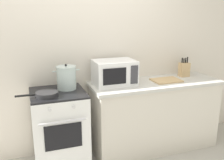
# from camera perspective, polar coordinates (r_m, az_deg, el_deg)

# --- Properties ---
(back_wall) EXTENTS (4.40, 0.10, 2.50)m
(back_wall) POSITION_cam_1_polar(r_m,az_deg,el_deg) (3.28, -2.05, 5.82)
(back_wall) COLOR silver
(back_wall) RESTS_ON ground_plane
(lower_cabinet_right) EXTENTS (1.64, 0.56, 0.88)m
(lower_cabinet_right) POSITION_cam_1_polar(r_m,az_deg,el_deg) (3.43, 9.58, -8.10)
(lower_cabinet_right) COLOR beige
(lower_cabinet_right) RESTS_ON ground_plane
(countertop_right) EXTENTS (1.70, 0.60, 0.04)m
(countertop_right) POSITION_cam_1_polar(r_m,az_deg,el_deg) (3.28, 9.93, -0.69)
(countertop_right) COLOR beige
(countertop_right) RESTS_ON lower_cabinet_right
(stove) EXTENTS (0.60, 0.64, 0.92)m
(stove) POSITION_cam_1_polar(r_m,az_deg,el_deg) (3.04, -11.74, -10.92)
(stove) COLOR white
(stove) RESTS_ON ground_plane
(stock_pot) EXTENTS (0.31, 0.22, 0.30)m
(stock_pot) POSITION_cam_1_polar(r_m,az_deg,el_deg) (2.93, -10.27, 0.53)
(stock_pot) COLOR silver
(stock_pot) RESTS_ON stove
(frying_pan) EXTENTS (0.44, 0.24, 0.05)m
(frying_pan) POSITION_cam_1_polar(r_m,az_deg,el_deg) (2.74, -14.67, -3.14)
(frying_pan) COLOR #28282B
(frying_pan) RESTS_ON stove
(microwave) EXTENTS (0.50, 0.37, 0.30)m
(microwave) POSITION_cam_1_polar(r_m,az_deg,el_deg) (3.06, 0.52, 1.72)
(microwave) COLOR white
(microwave) RESTS_ON countertop_right
(cutting_board) EXTENTS (0.36, 0.26, 0.02)m
(cutting_board) POSITION_cam_1_polar(r_m,az_deg,el_deg) (3.32, 12.19, -0.06)
(cutting_board) COLOR tan
(cutting_board) RESTS_ON countertop_right
(knife_block) EXTENTS (0.13, 0.10, 0.27)m
(knife_block) POSITION_cam_1_polar(r_m,az_deg,el_deg) (3.61, 16.01, 2.34)
(knife_block) COLOR tan
(knife_block) RESTS_ON countertop_right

